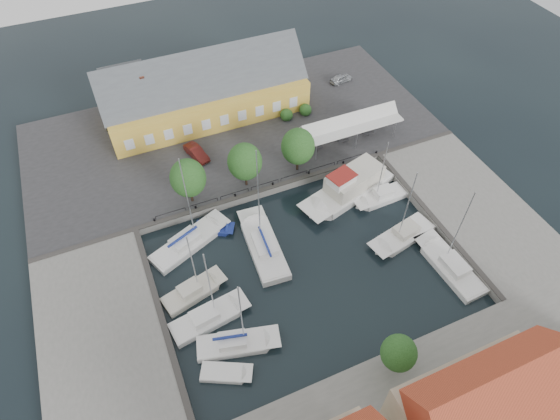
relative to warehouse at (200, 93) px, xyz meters
name	(u,v)px	position (x,y,z in m)	size (l,w,h in m)	color
ground	(301,255)	(2.60, -28.36, -4.43)	(140.00, 140.00, 0.00)	black
north_quay	(233,132)	(2.60, -5.36, -3.93)	(56.00, 26.00, 1.00)	#2D2D30
west_quay	(104,341)	(-19.40, -30.36, -3.93)	(12.00, 24.00, 1.00)	slate
east_quay	(472,207)	(24.60, -30.36, -3.93)	(12.00, 24.00, 1.00)	slate
quay_edge_fittings	(284,220)	(2.62, -23.61, -3.37)	(56.00, 24.72, 0.40)	#383533
warehouse	(200,93)	(0.00, 0.00, 0.00)	(28.56, 14.00, 9.55)	gold
tent_canopy	(351,124)	(16.60, -13.86, -0.74)	(14.00, 4.00, 2.83)	silver
quay_trees	(245,162)	(0.60, -16.36, 0.45)	(18.20, 4.20, 6.30)	black
car_silver	(341,78)	(22.29, -0.92, -2.80)	(1.48, 3.69, 1.26)	#ABAFB3
car_red	(196,153)	(-3.61, -8.88, -2.72)	(1.51, 4.33, 1.43)	#5A1814
center_sailboat	(264,247)	(-0.93, -25.81, -4.07)	(3.96, 10.99, 14.50)	white
trawler	(350,187)	(12.27, -21.93, -3.41)	(13.73, 7.38, 5.00)	white
east_boat_a	(380,198)	(15.33, -24.43, -4.17)	(7.09, 2.58, 10.09)	white
east_boat_b	(402,236)	(14.48, -30.69, -4.17)	(8.78, 4.44, 11.52)	white
east_boat_c	(450,267)	(16.87, -36.46, -4.17)	(3.43, 9.58, 11.88)	white
west_boat_a	(189,243)	(-8.55, -21.83, -4.16)	(10.27, 6.50, 13.13)	white
west_boat_b	(193,292)	(-9.96, -28.37, -4.17)	(7.30, 4.05, 9.77)	beige
west_boat_c	(208,319)	(-9.41, -31.93, -4.17)	(8.55, 3.82, 11.21)	white
west_boat_d	(236,344)	(-7.76, -35.65, -4.16)	(8.42, 4.34, 10.96)	white
launch_sw	(226,374)	(-9.63, -37.92, -4.34)	(5.13, 3.80, 0.98)	white
launch_nw	(214,229)	(-5.26, -20.89, -4.34)	(4.88, 3.75, 0.88)	navy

